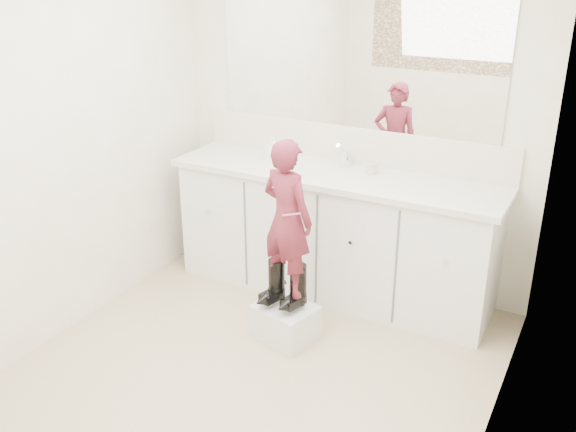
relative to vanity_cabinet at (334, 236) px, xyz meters
The scene contains 16 objects.
floor 1.30m from the vanity_cabinet, 90.00° to the right, with size 3.00×3.00×0.00m, color #948161.
wall_back 0.82m from the vanity_cabinet, 90.00° to the left, with size 2.60×2.60×0.00m, color beige.
wall_left 1.95m from the vanity_cabinet, 136.70° to the right, with size 3.00×3.00×0.00m, color beige.
wall_right 1.95m from the vanity_cabinet, 43.30° to the right, with size 3.00×3.00×0.00m, color beige.
vanity_cabinet is the anchor object (origin of this frame).
countertop 0.45m from the vanity_cabinet, 90.00° to the right, with size 2.28×0.58×0.04m, color beige.
backsplash 0.64m from the vanity_cabinet, 90.00° to the left, with size 2.28×0.03×0.25m, color beige.
mirror 1.24m from the vanity_cabinet, 90.00° to the left, with size 2.00×0.02×1.00m, color white.
faucet 0.54m from the vanity_cabinet, 90.00° to the left, with size 0.08×0.08×0.10m, color silver.
cup 0.56m from the vanity_cabinet, 19.34° to the left, with size 0.10×0.10×0.09m, color beige.
soap_bottle 0.74m from the vanity_cabinet, behind, with size 0.08×0.08×0.17m, color silver.
step_stool 0.77m from the vanity_cabinet, 89.98° to the right, with size 0.35×0.29×0.23m, color silver.
boot_left 0.69m from the vanity_cabinet, 96.20° to the right, with size 0.11×0.20×0.29m, color black, non-canonical shape.
boot_right 0.69m from the vanity_cabinet, 83.75° to the right, with size 0.11×0.20×0.29m, color black, non-canonical shape.
toddler 0.79m from the vanity_cabinet, 89.98° to the right, with size 0.35×0.23×0.97m, color #9C304A.
toothbrush 0.89m from the vanity_cabinet, 84.77° to the right, with size 0.01×0.01×0.14m, color #DE567F.
Camera 1 is at (1.63, -2.52, 2.26)m, focal length 40.00 mm.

